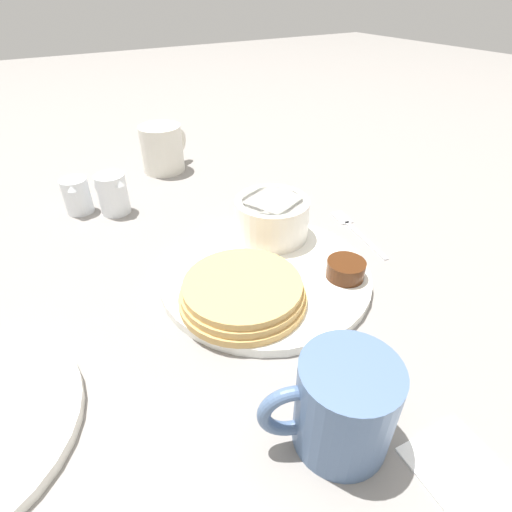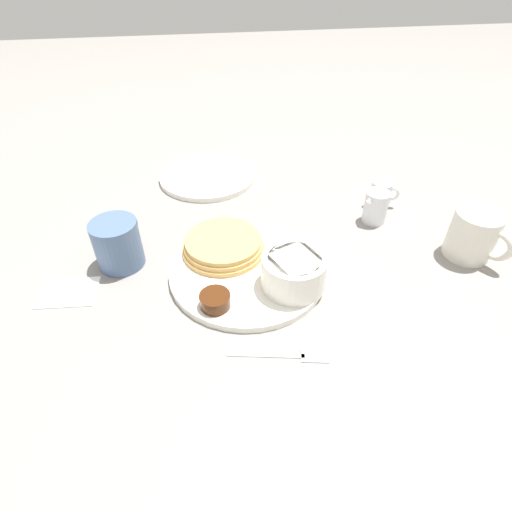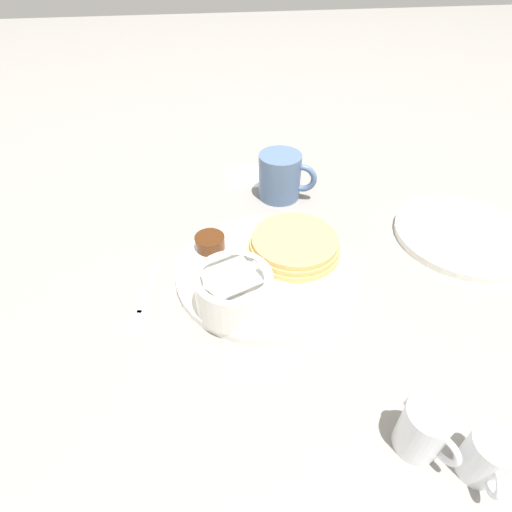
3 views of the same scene
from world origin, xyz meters
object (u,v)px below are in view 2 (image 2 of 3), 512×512
Objects in this scene: plate at (248,270)px; second_mug at (474,235)px; bowl at (294,270)px; fork at (291,355)px; creamer_pitcher_near at (376,206)px; creamer_pitcher_far at (381,194)px; coffee_mug at (118,243)px.

second_mug reaches higher than plate.
bowl is at bearing 141.85° from plate.
creamer_pitcher_near is at bearing -129.05° from fork.
creamer_pitcher_far is 0.20m from second_mug.
second_mug is at bearing -173.63° from bowl.
creamer_pitcher_near is 0.64× the size of second_mug.
plate is 2.50× the size of coffee_mug.
creamer_pitcher_near reaches higher than creamer_pitcher_far.
fork is at bearing 50.95° from creamer_pitcher_near.
coffee_mug is 0.49m from creamer_pitcher_near.
creamer_pitcher_near is (-0.21, -0.17, -0.01)m from bowl.
bowl reaches higher than creamer_pitcher_far.
bowl is at bearing 6.37° from second_mug.
bowl is at bearing 42.23° from creamer_pitcher_far.
creamer_pitcher_near is at bearing -141.00° from bowl.
second_mug is (-0.33, -0.04, 0.00)m from bowl.
plate is 0.35m from creamer_pitcher_far.
bowl is 0.14m from fork.
creamer_pitcher_near reaches higher than plate.
coffee_mug is 0.35m from fork.
bowl is at bearing -104.21° from fork.
plate is at bearing 163.32° from coffee_mug.
creamer_pitcher_near is (-0.49, -0.05, -0.01)m from coffee_mug.
creamer_pitcher_far is at bearing -151.55° from plate.
creamer_pitcher_far is 0.60× the size of second_mug.
coffee_mug is at bearing -7.35° from second_mug.
fork is at bearing 75.79° from bowl.
bowl is (-0.07, 0.05, 0.04)m from plate.
plate is at bearing -38.15° from bowl.
second_mug is (-0.12, 0.13, 0.01)m from creamer_pitcher_near.
creamer_pitcher_far is (-0.52, -0.10, -0.01)m from coffee_mug.
plate is 4.24× the size of creamer_pitcher_far.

